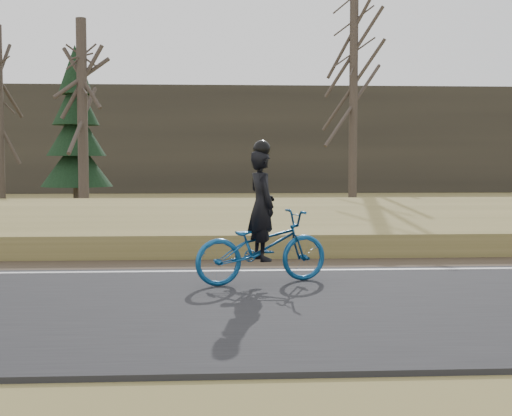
{
  "coord_description": "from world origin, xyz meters",
  "views": [
    {
      "loc": [
        1.14,
        -11.66,
        1.95
      ],
      "look_at": [
        1.85,
        0.5,
        1.1
      ],
      "focal_mm": 50.0,
      "sensor_mm": 36.0,
      "label": 1
    }
  ],
  "objects": [
    {
      "name": "embankment",
      "position": [
        0.0,
        4.2,
        0.22
      ],
      "size": [
        120.0,
        5.0,
        0.44
      ],
      "primitive_type": "cube",
      "color": "#94854B",
      "rests_on": "ground"
    },
    {
      "name": "treeline_backdrop",
      "position": [
        0.0,
        30.0,
        3.0
      ],
      "size": [
        120.0,
        4.0,
        6.0
      ],
      "primitive_type": "cube",
      "color": "#383328",
      "rests_on": "ground"
    },
    {
      "name": "ground",
      "position": [
        0.0,
        0.0,
        0.0
      ],
      "size": [
        120.0,
        120.0,
        0.0
      ],
      "primitive_type": "plane",
      "color": "#94854B",
      "rests_on": "ground"
    },
    {
      "name": "edge_line",
      "position": [
        0.0,
        0.2,
        0.07
      ],
      "size": [
        120.0,
        0.12,
        0.01
      ],
      "primitive_type": "cube",
      "color": "silver",
      "rests_on": "road"
    },
    {
      "name": "bare_tree_near_left",
      "position": [
        -3.36,
        13.14,
        3.35
      ],
      "size": [
        0.36,
        0.36,
        6.7
      ],
      "primitive_type": "cylinder",
      "color": "#483D35",
      "rests_on": "ground"
    },
    {
      "name": "ballast",
      "position": [
        0.0,
        8.0,
        0.23
      ],
      "size": [
        120.0,
        3.0,
        0.45
      ],
      "primitive_type": "cube",
      "color": "slate",
      "rests_on": "ground"
    },
    {
      "name": "bare_tree_center",
      "position": [
        6.96,
        18.08,
        4.58
      ],
      "size": [
        0.36,
        0.36,
        9.16
      ],
      "primitive_type": "cylinder",
      "color": "#483D35",
      "rests_on": "ground"
    },
    {
      "name": "railroad",
      "position": [
        0.0,
        8.0,
        0.53
      ],
      "size": [
        120.0,
        2.4,
        0.29
      ],
      "color": "black",
      "rests_on": "ballast"
    },
    {
      "name": "shoulder",
      "position": [
        0.0,
        1.2,
        0.02
      ],
      "size": [
        120.0,
        1.6,
        0.04
      ],
      "primitive_type": "cube",
      "color": "#473A2B",
      "rests_on": "ground"
    },
    {
      "name": "road",
      "position": [
        0.0,
        -2.5,
        0.03
      ],
      "size": [
        120.0,
        6.0,
        0.06
      ],
      "primitive_type": "cube",
      "color": "black",
      "rests_on": "ground"
    },
    {
      "name": "conifer",
      "position": [
        -3.91,
        14.83,
        2.87
      ],
      "size": [
        2.6,
        2.6,
        6.07
      ],
      "color": "#483D35",
      "rests_on": "ground"
    },
    {
      "name": "cyclist",
      "position": [
        1.85,
        -0.98,
        0.74
      ],
      "size": [
        2.22,
        1.35,
        2.16
      ],
      "rotation": [
        0.0,
        0.0,
        1.89
      ],
      "color": "navy",
      "rests_on": "road"
    }
  ]
}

